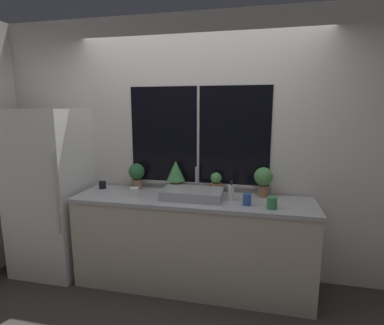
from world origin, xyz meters
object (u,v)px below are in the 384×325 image
(potted_plant_far_left, at_px, (137,174))
(potted_plant_center_right, at_px, (216,184))
(sink, at_px, (192,194))
(mug_black, at_px, (103,185))
(mug_blue, at_px, (247,200))
(refrigerator, at_px, (51,192))
(mug_white, at_px, (135,192))
(potted_plant_center_left, at_px, (176,173))
(potted_plant_far_right, at_px, (263,179))
(mug_green, at_px, (272,203))
(soap_bottle, at_px, (231,192))

(potted_plant_far_left, relative_size, potted_plant_center_right, 1.27)
(sink, distance_m, mug_black, 1.04)
(mug_blue, bearing_deg, refrigerator, 177.19)
(refrigerator, xyz_separation_m, mug_white, (1.00, -0.07, 0.08))
(mug_black, bearing_deg, potted_plant_center_left, 4.83)
(mug_white, xyz_separation_m, mug_blue, (1.09, -0.04, 0.01))
(mug_white, bearing_deg, sink, 6.20)
(potted_plant_far_right, bearing_deg, refrigerator, -174.70)
(potted_plant_far_right, xyz_separation_m, mug_black, (-1.69, -0.07, -0.14))
(refrigerator, distance_m, mug_white, 1.01)
(refrigerator, height_order, potted_plant_center_right, refrigerator)
(sink, relative_size, potted_plant_far_left, 2.10)
(potted_plant_far_left, distance_m, potted_plant_far_right, 1.32)
(mug_blue, bearing_deg, mug_black, 171.14)
(mug_black, bearing_deg, sink, -8.02)
(mug_green, bearing_deg, potted_plant_far_left, 165.49)
(refrigerator, distance_m, potted_plant_center_right, 1.78)
(potted_plant_far_left, relative_size, mug_white, 2.99)
(sink, height_order, mug_white, sink)
(refrigerator, bearing_deg, mug_white, -3.84)
(potted_plant_far_right, height_order, mug_green, potted_plant_far_right)
(potted_plant_far_left, distance_m, potted_plant_center_right, 0.86)
(potted_plant_far_left, distance_m, soap_bottle, 1.05)
(sink, bearing_deg, mug_blue, -10.51)
(potted_plant_far_right, height_order, mug_black, potted_plant_far_right)
(potted_plant_center_left, bearing_deg, mug_black, -175.17)
(refrigerator, height_order, mug_blue, refrigerator)
(potted_plant_center_right, bearing_deg, sink, -133.16)
(potted_plant_center_right, height_order, potted_plant_far_right, potted_plant_far_right)
(sink, bearing_deg, refrigerator, 179.79)
(mug_blue, xyz_separation_m, mug_green, (0.21, -0.05, -0.00))
(refrigerator, bearing_deg, soap_bottle, 0.56)
(potted_plant_far_left, distance_m, potted_plant_center_left, 0.44)
(sink, xyz_separation_m, potted_plant_center_right, (0.20, 0.21, 0.06))
(potted_plant_center_right, xyz_separation_m, soap_bottle, (0.17, -0.19, -0.03))
(mug_green, bearing_deg, potted_plant_center_left, 159.38)
(potted_plant_far_right, height_order, mug_blue, potted_plant_far_right)
(mug_black, bearing_deg, potted_plant_far_right, 2.30)
(potted_plant_far_right, bearing_deg, potted_plant_center_left, 180.00)
(mug_white, height_order, mug_green, mug_green)
(potted_plant_center_left, bearing_deg, mug_green, -20.62)
(refrigerator, xyz_separation_m, mug_black, (0.54, 0.14, 0.07))
(mug_white, relative_size, mug_green, 0.91)
(potted_plant_center_right, relative_size, mug_blue, 2.12)
(potted_plant_far_left, bearing_deg, mug_white, -71.99)
(potted_plant_center_left, xyz_separation_m, mug_black, (-0.80, -0.07, -0.15))
(potted_plant_center_right, bearing_deg, mug_green, -33.85)
(mug_white, bearing_deg, mug_blue, -1.86)
(sink, distance_m, potted_plant_center_right, 0.30)
(mug_blue, bearing_deg, potted_plant_far_right, 65.55)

